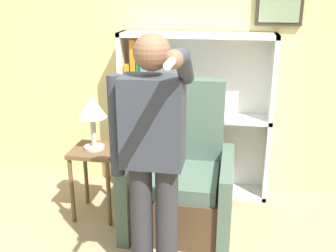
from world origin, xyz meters
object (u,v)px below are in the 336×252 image
at_px(person_standing, 152,153).
at_px(table_lamp, 92,110).
at_px(side_table, 95,163).
at_px(bookcase, 181,116).
at_px(armchair, 180,182).

relative_size(person_standing, table_lamp, 3.59).
relative_size(side_table, table_lamp, 1.34).
xyz_separation_m(bookcase, side_table, (-0.67, -0.62, -0.27)).
bearing_deg(table_lamp, bookcase, 42.57).
distance_m(person_standing, table_lamp, 1.03).
bearing_deg(side_table, armchair, 0.30).
height_order(bookcase, person_standing, person_standing).
bearing_deg(bookcase, table_lamp, -137.43).
height_order(person_standing, side_table, person_standing).
distance_m(armchair, person_standing, 0.98).
relative_size(armchair, person_standing, 0.72).
height_order(armchair, table_lamp, armchair).
xyz_separation_m(bookcase, table_lamp, (-0.67, -0.62, 0.21)).
bearing_deg(table_lamp, armchair, 0.30).
bearing_deg(side_table, bookcase, 42.57).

